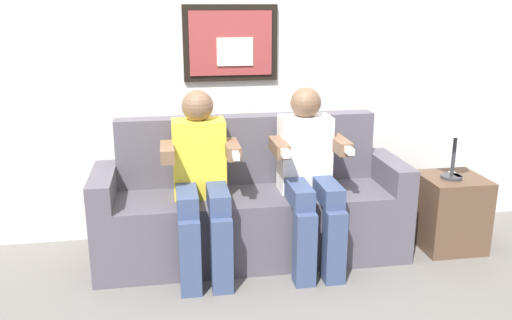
# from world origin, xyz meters

# --- Properties ---
(ground_plane) EXTENTS (5.69, 5.69, 0.00)m
(ground_plane) POSITION_xyz_m (0.00, 0.00, 0.00)
(ground_plane) COLOR #66605B
(back_wall_assembly) EXTENTS (4.38, 0.10, 2.60)m
(back_wall_assembly) POSITION_xyz_m (-0.00, 0.76, 1.30)
(back_wall_assembly) COLOR silver
(back_wall_assembly) RESTS_ON ground_plane
(couch) EXTENTS (1.98, 0.58, 0.90)m
(couch) POSITION_xyz_m (0.00, 0.33, 0.31)
(couch) COLOR #514C56
(couch) RESTS_ON ground_plane
(person_on_left) EXTENTS (0.46, 0.56, 1.11)m
(person_on_left) POSITION_xyz_m (-0.33, 0.16, 0.61)
(person_on_left) COLOR yellow
(person_on_left) RESTS_ON ground_plane
(person_on_right) EXTENTS (0.46, 0.56, 1.11)m
(person_on_right) POSITION_xyz_m (0.33, 0.16, 0.61)
(person_on_right) COLOR white
(person_on_right) RESTS_ON ground_plane
(side_table_right) EXTENTS (0.40, 0.40, 0.50)m
(side_table_right) POSITION_xyz_m (1.34, 0.22, 0.25)
(side_table_right) COLOR brown
(side_table_right) RESTS_ON ground_plane
(table_lamp) EXTENTS (0.22, 0.22, 0.46)m
(table_lamp) POSITION_xyz_m (1.31, 0.19, 0.86)
(table_lamp) COLOR #333338
(table_lamp) RESTS_ON side_table_right
(spare_remote_on_table) EXTENTS (0.04, 0.13, 0.02)m
(spare_remote_on_table) POSITION_xyz_m (1.35, 0.22, 0.51)
(spare_remote_on_table) COLOR white
(spare_remote_on_table) RESTS_ON side_table_right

